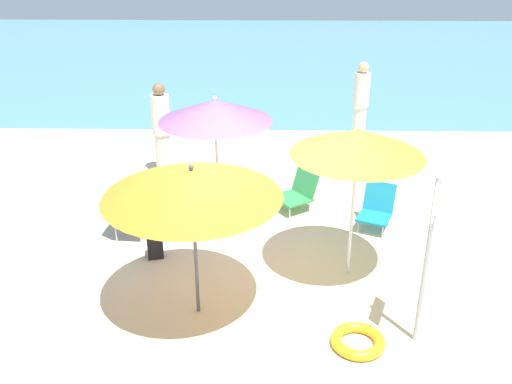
% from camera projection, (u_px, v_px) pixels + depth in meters
% --- Properties ---
extents(ground_plane, '(40.00, 40.00, 0.00)m').
position_uv_depth(ground_plane, '(248.00, 278.00, 7.22)').
color(ground_plane, beige).
extents(sea_water, '(40.00, 16.00, 0.01)m').
position_uv_depth(sea_water, '(261.00, 55.00, 19.71)').
color(sea_water, '#5693A3').
rests_on(sea_water, ground_plane).
extents(umbrella_purple, '(1.58, 1.58, 1.98)m').
position_uv_depth(umbrella_purple, '(215.00, 111.00, 7.78)').
color(umbrella_purple, silver).
rests_on(umbrella_purple, ground_plane).
extents(umbrella_orange, '(1.92, 1.92, 1.84)m').
position_uv_depth(umbrella_orange, '(192.00, 183.00, 5.93)').
color(umbrella_orange, '#4C4C51').
rests_on(umbrella_orange, ground_plane).
extents(umbrella_yellow, '(1.58, 1.58, 2.01)m').
position_uv_depth(umbrella_yellow, '(358.00, 143.00, 6.57)').
color(umbrella_yellow, silver).
rests_on(umbrella_yellow, ground_plane).
extents(beach_chair_a, '(0.58, 0.57, 0.69)m').
position_uv_depth(beach_chair_a, '(124.00, 212.00, 8.09)').
color(beach_chair_a, navy).
rests_on(beach_chair_a, ground_plane).
extents(beach_chair_b, '(0.77, 0.75, 0.60)m').
position_uv_depth(beach_chair_b, '(298.00, 191.00, 8.89)').
color(beach_chair_b, '#33934C').
rests_on(beach_chair_b, ground_plane).
extents(beach_chair_c, '(0.64, 0.71, 0.64)m').
position_uv_depth(beach_chair_c, '(377.00, 207.00, 8.35)').
color(beach_chair_c, teal).
rests_on(beach_chair_c, ground_plane).
extents(person_a, '(0.30, 0.30, 1.78)m').
position_uv_depth(person_a, '(360.00, 107.00, 10.89)').
color(person_a, silver).
rests_on(person_a, ground_plane).
extents(person_b, '(0.32, 0.32, 1.67)m').
position_uv_depth(person_b, '(162.00, 130.00, 9.89)').
color(person_b, silver).
rests_on(person_b, ground_plane).
extents(warning_sign, '(0.18, 0.44, 1.92)m').
position_uv_depth(warning_sign, '(430.00, 239.00, 5.63)').
color(warning_sign, '#ADADB2').
rests_on(warning_sign, ground_plane).
extents(swim_ring, '(0.58, 0.58, 0.12)m').
position_uv_depth(swim_ring, '(358.00, 341.00, 6.04)').
color(swim_ring, yellow).
rests_on(swim_ring, ground_plane).
extents(beach_bag, '(0.24, 0.21, 0.34)m').
position_uv_depth(beach_bag, '(155.00, 246.00, 7.62)').
color(beach_bag, black).
rests_on(beach_bag, ground_plane).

